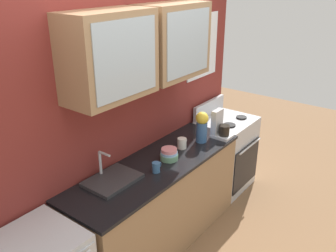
{
  "coord_description": "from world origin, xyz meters",
  "views": [
    {
      "loc": [
        -2.24,
        -1.83,
        2.49
      ],
      "look_at": [
        0.16,
        0.0,
        1.2
      ],
      "focal_mm": 38.84,
      "sensor_mm": 36.0,
      "label": 1
    }
  ],
  "objects_px": {
    "stove_range": "(225,153)",
    "sink_faucet": "(112,179)",
    "bowl_stack": "(169,154)",
    "vase": "(202,126)",
    "coffee_maker": "(220,127)",
    "cup_near_sink": "(156,167)",
    "cup_near_bowls": "(182,143)"
  },
  "relations": [
    {
      "from": "cup_near_sink",
      "to": "bowl_stack",
      "type": "bearing_deg",
      "value": 11.37
    },
    {
      "from": "coffee_maker",
      "to": "cup_near_bowls",
      "type": "bearing_deg",
      "value": 160.26
    },
    {
      "from": "stove_range",
      "to": "cup_near_sink",
      "type": "relative_size",
      "value": 10.21
    },
    {
      "from": "stove_range",
      "to": "cup_near_sink",
      "type": "xyz_separation_m",
      "value": [
        -1.44,
        -0.09,
        0.48
      ]
    },
    {
      "from": "vase",
      "to": "cup_near_bowls",
      "type": "relative_size",
      "value": 2.5
    },
    {
      "from": "stove_range",
      "to": "sink_faucet",
      "type": "distance_m",
      "value": 1.84
    },
    {
      "from": "cup_near_sink",
      "to": "cup_near_bowls",
      "type": "distance_m",
      "value": 0.52
    },
    {
      "from": "sink_faucet",
      "to": "vase",
      "type": "relative_size",
      "value": 1.36
    },
    {
      "from": "cup_near_sink",
      "to": "coffee_maker",
      "type": "bearing_deg",
      "value": -4.22
    },
    {
      "from": "cup_near_sink",
      "to": "cup_near_bowls",
      "type": "relative_size",
      "value": 0.81
    },
    {
      "from": "coffee_maker",
      "to": "cup_near_sink",
      "type": "bearing_deg",
      "value": 175.78
    },
    {
      "from": "cup_near_bowls",
      "to": "cup_near_sink",
      "type": "bearing_deg",
      "value": -169.68
    },
    {
      "from": "stove_range",
      "to": "vase",
      "type": "distance_m",
      "value": 0.92
    },
    {
      "from": "sink_faucet",
      "to": "vase",
      "type": "height_order",
      "value": "vase"
    },
    {
      "from": "stove_range",
      "to": "coffee_maker",
      "type": "bearing_deg",
      "value": -161.04
    },
    {
      "from": "coffee_maker",
      "to": "stove_range",
      "type": "bearing_deg",
      "value": 18.96
    },
    {
      "from": "vase",
      "to": "cup_near_bowls",
      "type": "xyz_separation_m",
      "value": [
        -0.24,
        0.07,
        -0.12
      ]
    },
    {
      "from": "vase",
      "to": "cup_near_sink",
      "type": "xyz_separation_m",
      "value": [
        -0.75,
        -0.02,
        -0.13
      ]
    },
    {
      "from": "bowl_stack",
      "to": "vase",
      "type": "bearing_deg",
      "value": -3.53
    },
    {
      "from": "stove_range",
      "to": "cup_near_bowls",
      "type": "distance_m",
      "value": 1.05
    },
    {
      "from": "stove_range",
      "to": "bowl_stack",
      "type": "xyz_separation_m",
      "value": [
        -1.19,
        -0.04,
        0.49
      ]
    },
    {
      "from": "bowl_stack",
      "to": "cup_near_bowls",
      "type": "xyz_separation_m",
      "value": [
        0.26,
        0.04,
        0.0
      ]
    },
    {
      "from": "stove_range",
      "to": "coffee_maker",
      "type": "distance_m",
      "value": 0.73
    },
    {
      "from": "vase",
      "to": "coffee_maker",
      "type": "height_order",
      "value": "vase"
    },
    {
      "from": "sink_faucet",
      "to": "coffee_maker",
      "type": "height_order",
      "value": "coffee_maker"
    },
    {
      "from": "bowl_stack",
      "to": "vase",
      "type": "xyz_separation_m",
      "value": [
        0.5,
        -0.03,
        0.12
      ]
    },
    {
      "from": "bowl_stack",
      "to": "vase",
      "type": "distance_m",
      "value": 0.52
    },
    {
      "from": "vase",
      "to": "stove_range",
      "type": "bearing_deg",
      "value": 5.82
    },
    {
      "from": "bowl_stack",
      "to": "coffee_maker",
      "type": "relative_size",
      "value": 0.58
    },
    {
      "from": "bowl_stack",
      "to": "cup_near_sink",
      "type": "distance_m",
      "value": 0.25
    },
    {
      "from": "bowl_stack",
      "to": "cup_near_sink",
      "type": "bearing_deg",
      "value": -168.63
    },
    {
      "from": "stove_range",
      "to": "cup_near_sink",
      "type": "height_order",
      "value": "stove_range"
    }
  ]
}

